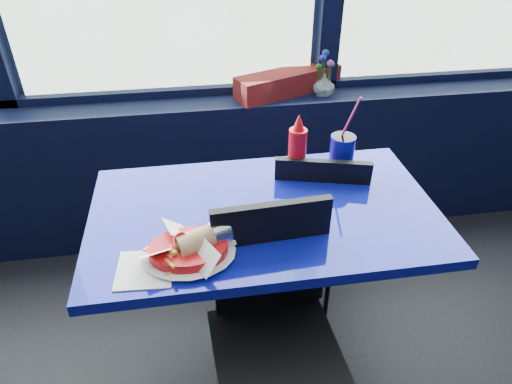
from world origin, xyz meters
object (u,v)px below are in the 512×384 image
(flower_vase, at_px, (324,83))
(chair_near_front, at_px, (274,317))
(chair_near_back, at_px, (304,220))
(planter_box, at_px, (288,82))
(food_basket, at_px, (190,248))
(near_table, at_px, (264,249))
(ketchup_bottle, at_px, (297,149))
(soda_cup, at_px, (342,153))

(flower_vase, bearing_deg, chair_near_front, -112.38)
(chair_near_back, xyz_separation_m, flower_vase, (0.22, 0.58, 0.39))
(planter_box, bearing_deg, chair_near_front, -125.60)
(planter_box, distance_m, food_basket, 1.22)
(chair_near_front, bearing_deg, food_basket, 160.89)
(flower_vase, bearing_deg, planter_box, 157.31)
(near_table, xyz_separation_m, ketchup_bottle, (0.16, 0.21, 0.29))
(near_table, xyz_separation_m, food_basket, (-0.26, -0.20, 0.22))
(chair_near_front, bearing_deg, chair_near_back, 62.75)
(chair_near_front, relative_size, flower_vase, 3.92)
(near_table, xyz_separation_m, flower_vase, (0.44, 0.83, 0.30))
(chair_near_back, height_order, planter_box, planter_box)
(chair_near_front, height_order, ketchup_bottle, ketchup_bottle)
(planter_box, relative_size, flower_vase, 2.46)
(planter_box, distance_m, flower_vase, 0.18)
(soda_cup, bearing_deg, chair_near_front, -126.07)
(chair_near_back, height_order, soda_cup, soda_cup)
(ketchup_bottle, bearing_deg, chair_near_back, 35.19)
(near_table, height_order, flower_vase, flower_vase)
(chair_near_back, bearing_deg, ketchup_bottle, 50.15)
(flower_vase, distance_m, ketchup_bottle, 0.68)
(flower_vase, distance_m, soda_cup, 0.63)
(chair_near_front, xyz_separation_m, ketchup_bottle, (0.17, 0.48, 0.35))
(chair_near_back, bearing_deg, chair_near_front, 80.94)
(chair_near_back, bearing_deg, food_basket, 58.05)
(near_table, bearing_deg, soda_cup, 31.48)
(planter_box, xyz_separation_m, ketchup_bottle, (-0.12, -0.69, 0.01))
(chair_near_front, xyz_separation_m, chair_near_back, (0.23, 0.52, -0.03))
(chair_near_front, xyz_separation_m, flower_vase, (0.45, 1.10, 0.36))
(chair_near_back, distance_m, food_basket, 0.72)
(planter_box, relative_size, ketchup_bottle, 2.19)
(soda_cup, bearing_deg, food_basket, -145.74)
(near_table, relative_size, flower_vase, 5.29)
(near_table, relative_size, chair_near_back, 1.43)
(ketchup_bottle, bearing_deg, flower_vase, 65.64)
(chair_near_front, relative_size, soda_cup, 2.78)
(chair_near_front, distance_m, flower_vase, 1.24)
(flower_vase, distance_m, food_basket, 1.25)
(chair_near_back, bearing_deg, soda_cup, 174.36)
(soda_cup, bearing_deg, planter_box, 95.03)
(flower_vase, relative_size, food_basket, 0.87)
(near_table, relative_size, food_basket, 4.59)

